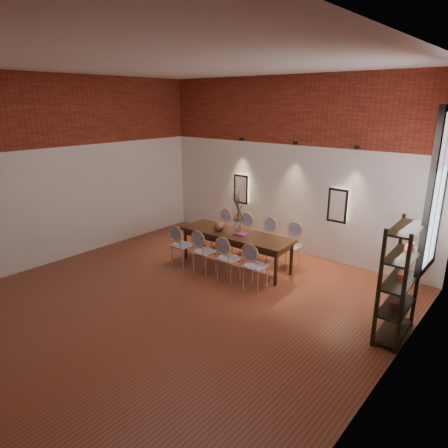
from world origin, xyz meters
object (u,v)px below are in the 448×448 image
Objects in this scene: chair_near_b at (204,252)px; chair_near_c at (229,258)px; chair_near_a at (182,245)px; chair_far_b at (242,235)px; dining_table at (236,250)px; chair_far_a at (221,230)px; vase at (238,227)px; chair_near_d at (256,266)px; book at (241,234)px; shelving_rack at (400,281)px; chair_far_c at (265,240)px; chair_far_d at (290,246)px; bowl at (219,226)px.

chair_near_c is (0.62, 0.03, 0.00)m from chair_near_b.
chair_near_a is 1.00× the size of chair_far_b.
chair_near_a reaches higher than dining_table.
chair_near_c is 1.00× the size of chair_far_a.
dining_table is at bearing 114.62° from chair_near_c.
chair_far_a is at bearing 148.05° from vase.
chair_near_c and chair_near_d have the same top height.
chair_near_b and chair_near_c have the same top height.
vase is at bearing 173.67° from book.
chair_near_b reaches higher than book.
chair_near_b is at bearing 179.05° from shelving_rack.
shelving_rack reaches higher than chair_near_c.
chair_near_d is 3.13× the size of vase.
chair_near_a and chair_near_c have the same top height.
vase is (-0.93, 0.64, 0.43)m from chair_near_d.
chair_near_b and chair_far_c have the same top height.
vase is 3.52m from shelving_rack.
chair_far_d is at bearing 36.03° from chair_near_a.
vase is at bearing 68.48° from chair_far_c.
chair_near_a is at bearing 36.03° from chair_far_d.
shelving_rack reaches higher than chair_far_d.
chair_far_c is 3.13× the size of vase.
dining_table is 10.41× the size of bowl.
chair_far_c is 0.62m from chair_far_d.
chair_near_a is 1.00× the size of chair_far_c.
vase reaches higher than bowl.
dining_table is 1.16m from chair_near_d.
chair_near_b is 1.36m from chair_far_b.
dining_table is 0.53m from vase.
book is (1.11, -0.64, 0.30)m from chair_far_a.
chair_near_b is 1.50m from chair_far_c.
shelving_rack reaches higher than book.
chair_far_c is at bearing 155.76° from shelving_rack.
vase is at bearing 117.57° from chair_far_b.
shelving_rack reaches higher than chair_near_a.
bowl is 0.92× the size of book.
vase reaches higher than chair_near_c.
chair_far_a is 1.00× the size of chair_far_b.
bowl reaches higher than dining_table.
chair_far_c is 0.78m from book.
chair_near_d is (0.97, -0.63, 0.09)m from dining_table.
chair_near_d is at bearing -22.24° from bowl.
book is at bearing 146.99° from chair_far_a.
book is at bearing 56.13° from chair_near_b.
chair_far_a is 3.92× the size of bowl.
dining_table is at bearing -177.15° from vase.
book is (0.48, -0.67, 0.30)m from chair_far_b.
chair_near_b is 1.00× the size of chair_near_c.
chair_far_d is (1.87, 0.09, 0.00)m from chair_far_a.
chair_near_d is at bearing 90.00° from chair_far_d.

